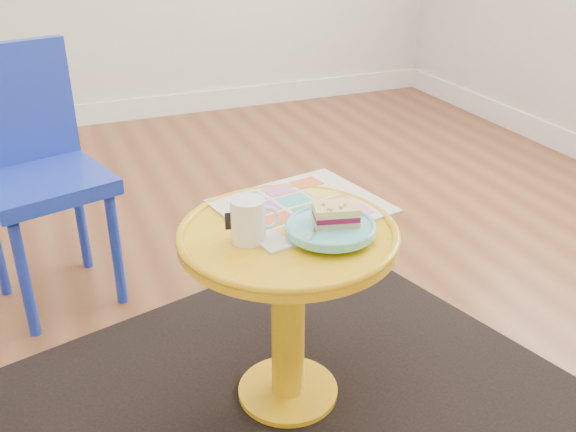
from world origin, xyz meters
name	(u,v)px	position (x,y,z in m)	size (l,w,h in m)	color
floor	(222,299)	(0.00, 0.00, 0.00)	(4.00, 4.00, 0.00)	brown
rug	(288,393)	(0.03, -0.49, 0.00)	(1.30, 1.10, 0.01)	black
side_table	(288,282)	(0.03, -0.49, 0.34)	(0.50, 0.50, 0.48)	gold
chair	(33,161)	(-0.48, 0.27, 0.45)	(0.43, 0.43, 0.79)	#1B32B2
newspaper	(301,206)	(0.11, -0.38, 0.48)	(0.37, 0.32, 0.01)	silver
mug	(249,219)	(-0.07, -0.49, 0.53)	(0.11, 0.08, 0.10)	white
plate	(330,229)	(0.10, -0.55, 0.50)	(0.20, 0.20, 0.02)	#62CDD1
cake_slice	(336,214)	(0.12, -0.54, 0.53)	(0.11, 0.09, 0.04)	#D3BC8C
fork	(318,227)	(0.07, -0.55, 0.51)	(0.11, 0.11, 0.00)	silver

